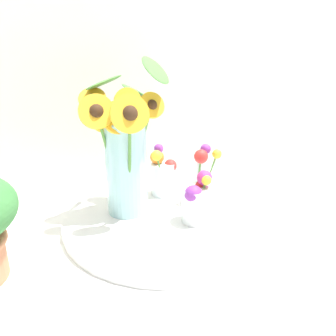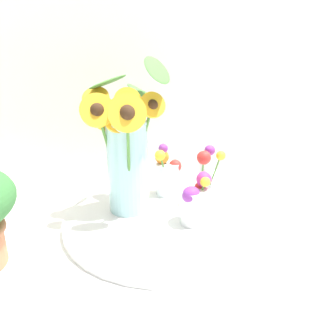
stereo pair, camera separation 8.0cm
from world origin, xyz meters
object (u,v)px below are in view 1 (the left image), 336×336
vase_bulb_right (201,178)px  vase_small_back (163,174)px  mason_jar_sunflowers (126,152)px  vase_small_center (197,200)px  serving_tray (168,218)px

vase_bulb_right → vase_small_back: (-0.08, 0.08, -0.00)m
mason_jar_sunflowers → vase_bulb_right: mason_jar_sunflowers is taller
vase_small_center → vase_small_back: size_ratio=0.82×
vase_bulb_right → vase_small_back: vase_bulb_right is taller
mason_jar_sunflowers → vase_small_center: bearing=-39.1°
mason_jar_sunflowers → vase_bulb_right: bearing=-3.4°
mason_jar_sunflowers → vase_bulb_right: size_ratio=2.51×
serving_tray → mason_jar_sunflowers: size_ratio=1.32×
serving_tray → mason_jar_sunflowers: 0.20m
vase_small_center → vase_small_back: (-0.02, 0.18, 0.01)m
serving_tray → mason_jar_sunflowers: mason_jar_sunflowers is taller
vase_small_center → vase_small_back: vase_small_back is taller
serving_tray → vase_bulb_right: 0.14m
vase_small_center → vase_bulb_right: bearing=57.7°
mason_jar_sunflowers → vase_small_center: mason_jar_sunflowers is taller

